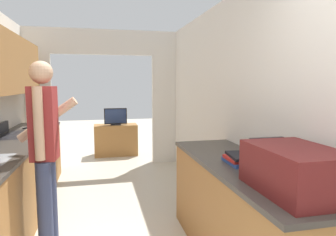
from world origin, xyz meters
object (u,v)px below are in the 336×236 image
at_px(television, 116,117).
at_px(knife, 27,128).
at_px(person, 45,152).
at_px(book_stack, 241,159).
at_px(tv_cabinet, 116,140).
at_px(suitcase, 295,170).
at_px(range_oven, 25,168).

distance_m(television, knife, 2.17).
bearing_deg(television, person, -102.58).
bearing_deg(book_stack, tv_cabinet, 100.61).
distance_m(book_stack, tv_cabinet, 4.34).
relative_size(book_stack, tv_cabinet, 0.36).
relative_size(suitcase, tv_cabinet, 0.72).
bearing_deg(television, tv_cabinet, 90.00).
height_order(person, knife, person).
bearing_deg(book_stack, range_oven, 137.33).
xyz_separation_m(suitcase, knife, (-2.17, 3.16, -0.13)).
relative_size(range_oven, person, 0.59).
xyz_separation_m(television, knife, (-1.36, -1.68, 0.06)).
relative_size(person, book_stack, 5.29).
height_order(suitcase, television, suitcase).
relative_size(range_oven, tv_cabinet, 1.14).
height_order(person, book_stack, person).
bearing_deg(television, range_oven, -119.64).
distance_m(person, knife, 1.99).
distance_m(tv_cabinet, knife, 2.27).
bearing_deg(knife, tv_cabinet, 89.60).
bearing_deg(person, television, -7.45).
height_order(book_stack, television, television).
height_order(suitcase, knife, suitcase).
xyz_separation_m(book_stack, television, (-0.79, 4.18, -0.09)).
xyz_separation_m(person, tv_cabinet, (0.80, 3.63, -0.60)).
relative_size(book_stack, knife, 1.05).
bearing_deg(person, book_stack, -105.18).
height_order(suitcase, tv_cabinet, suitcase).
bearing_deg(range_oven, tv_cabinet, 60.82).
bearing_deg(knife, book_stack, -11.35).
distance_m(book_stack, television, 4.26).
distance_m(range_oven, knife, 0.73).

